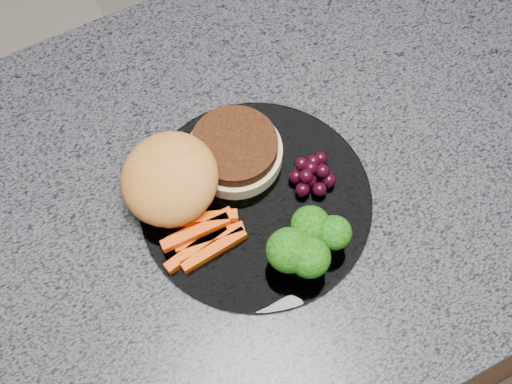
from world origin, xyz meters
TOP-DOWN VIEW (x-y plane):
  - island_cabinet at (0.00, 0.00)m, footprint 1.20×0.60m
  - countertop at (0.00, 0.00)m, footprint 1.20×0.60m
  - plate at (-0.10, -0.03)m, footprint 0.26×0.26m
  - burger at (-0.14, 0.03)m, footprint 0.22×0.14m
  - carrot_sticks at (-0.17, -0.04)m, footprint 0.10×0.06m
  - broccoli at (-0.08, -0.11)m, footprint 0.09×0.07m
  - grape_bunch at (-0.03, -0.03)m, footprint 0.05×0.05m

SIDE VIEW (x-z plane):
  - island_cabinet at x=0.00m, z-range 0.00..0.86m
  - countertop at x=0.00m, z-range 0.86..0.90m
  - plate at x=-0.10m, z-range 0.90..0.91m
  - carrot_sticks at x=-0.17m, z-range 0.90..0.92m
  - grape_bunch at x=-0.03m, z-range 0.90..0.93m
  - burger at x=-0.14m, z-range 0.90..0.96m
  - broccoli at x=-0.08m, z-range 0.91..0.97m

